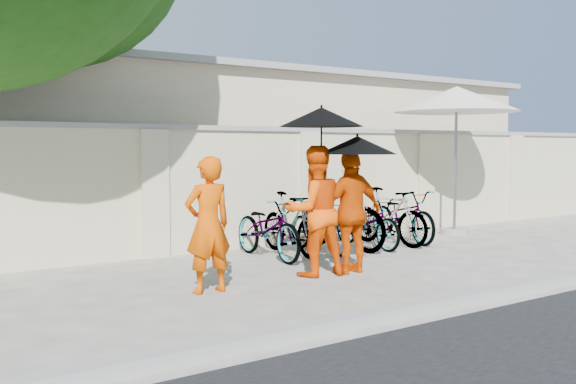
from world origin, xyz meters
TOP-DOWN VIEW (x-y plane):
  - ground at (0.00, 0.00)m, footprint 80.00×80.00m
  - kerb at (0.00, -1.70)m, footprint 40.00×0.16m
  - compound_wall at (1.00, 3.20)m, footprint 20.00×0.30m
  - building_behind at (2.00, 7.00)m, footprint 14.00×6.00m
  - monk_left at (-1.44, 0.41)m, footprint 0.59×0.39m
  - monk_center at (0.21, 0.51)m, footprint 0.96×0.81m
  - parasol_center at (0.26, 0.43)m, footprint 1.12×1.12m
  - monk_right at (0.74, 0.37)m, footprint 0.99×0.43m
  - parasol_right at (0.76, 0.29)m, footprint 1.08×1.08m
  - patio_umbrella at (4.96, 2.21)m, footprint 3.16×3.16m
  - bike_0 at (0.41, 1.97)m, footprint 0.69×1.83m
  - bike_1 at (0.91, 2.07)m, footprint 0.54×1.69m
  - bike_2 at (1.40, 1.98)m, footprint 0.71×1.70m
  - bike_3 at (1.90, 2.01)m, footprint 0.80×1.97m
  - bike_4 at (2.40, 1.91)m, footprint 0.64×1.68m
  - bike_5 at (2.90, 1.92)m, footprint 0.68×1.73m
  - bike_6 at (3.40, 2.07)m, footprint 0.87×1.89m

SIDE VIEW (x-z plane):
  - ground at x=0.00m, z-range 0.00..0.00m
  - kerb at x=0.00m, z-range 0.00..0.12m
  - bike_4 at x=2.40m, z-range 0.00..0.87m
  - bike_2 at x=1.40m, z-range 0.00..0.87m
  - bike_0 at x=0.41m, z-range 0.00..0.95m
  - bike_6 at x=3.40m, z-range 0.00..0.96m
  - bike_1 at x=0.91m, z-range 0.00..1.01m
  - bike_5 at x=2.90m, z-range 0.00..1.01m
  - bike_3 at x=1.90m, z-range 0.00..1.15m
  - monk_left at x=-1.44m, z-range 0.00..1.62m
  - monk_right at x=0.74m, z-range 0.00..1.68m
  - monk_center at x=0.21m, z-range 0.00..1.75m
  - compound_wall at x=1.00m, z-range 0.00..2.00m
  - building_behind at x=2.00m, z-range 0.00..3.20m
  - parasol_right at x=0.76m, z-range 1.29..2.21m
  - parasol_center at x=0.26m, z-range 1.49..2.75m
  - patio_umbrella at x=4.96m, z-range 1.17..4.09m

